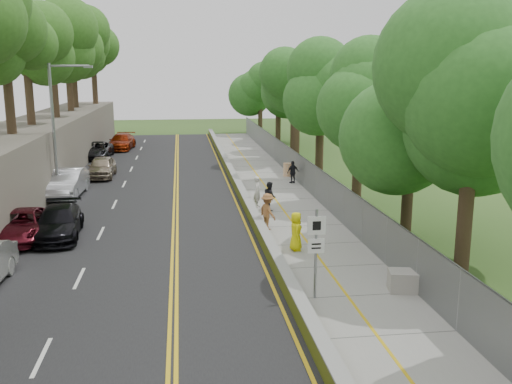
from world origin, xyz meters
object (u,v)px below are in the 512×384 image
(streetlight, at_px, (57,122))
(signpost, at_px, (316,244))
(car_2, at_px, (21,225))
(person_far, at_px, (293,172))
(painter_0, at_px, (296,231))
(concrete_block, at_px, (404,281))
(construction_barrel, at_px, (287,170))

(streetlight, xyz_separation_m, signpost, (11.51, -17.02, -2.68))
(car_2, distance_m, person_far, 18.65)
(car_2, xyz_separation_m, painter_0, (12.05, -3.21, 0.18))
(concrete_block, xyz_separation_m, car_2, (-14.90, 8.22, 0.30))
(construction_barrel, height_order, person_far, person_far)
(streetlight, bearing_deg, person_far, 10.76)
(painter_0, xyz_separation_m, person_far, (2.75, 14.56, -0.08))
(streetlight, height_order, construction_barrel, streetlight)
(person_far, bearing_deg, signpost, 58.62)
(concrete_block, distance_m, car_2, 17.02)
(construction_barrel, height_order, car_2, car_2)
(streetlight, xyz_separation_m, person_far, (14.66, 2.79, -3.83))
(painter_0, bearing_deg, streetlight, 50.07)
(construction_barrel, distance_m, car_2, 20.40)
(streetlight, height_order, concrete_block, streetlight)
(signpost, distance_m, person_far, 20.08)
(signpost, distance_m, painter_0, 5.36)
(concrete_block, relative_size, painter_0, 0.65)
(streetlight, distance_m, construction_barrel, 16.24)
(streetlight, height_order, car_2, streetlight)
(person_far, bearing_deg, concrete_block, 67.95)
(signpost, height_order, car_2, signpost)
(car_2, relative_size, painter_0, 2.87)
(construction_barrel, bearing_deg, signpost, -98.26)
(car_2, bearing_deg, person_far, 35.19)
(signpost, xyz_separation_m, concrete_block, (3.25, 0.23, -1.55))
(concrete_block, xyz_separation_m, painter_0, (-2.85, 5.01, 0.48))
(concrete_block, bearing_deg, person_far, 90.29)
(construction_barrel, height_order, painter_0, painter_0)
(signpost, xyz_separation_m, painter_0, (0.40, 5.24, -1.08))
(car_2, bearing_deg, painter_0, -17.22)
(painter_0, distance_m, person_far, 14.82)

